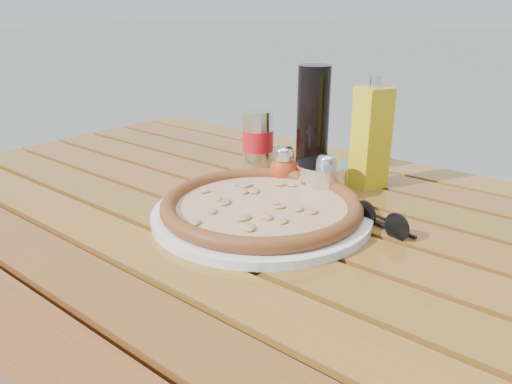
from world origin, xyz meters
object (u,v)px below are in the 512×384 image
Objects in this scene: table at (249,252)px; olive_oil_cruet at (371,137)px; pizza at (262,205)px; soda_can at (258,139)px; dark_bottle at (313,120)px; parmesan_tin at (322,178)px; plate at (261,214)px; oregano_shaker at (327,176)px; pepper_shaker at (283,167)px; sunglasses at (381,221)px.

olive_oil_cruet is at bearing 69.49° from table.
pizza is 0.30m from soda_can.
olive_oil_cruet is (0.09, 0.25, 0.17)m from table.
dark_bottle reaches higher than parmesan_tin.
pizza is at bearing 138.81° from plate.
plate is 4.39× the size of oregano_shaker.
parmesan_tin is at bearing -18.01° from soda_can.
table is at bearing -110.51° from olive_oil_cruet.
plate is 3.07× the size of parmesan_tin.
olive_oil_cruet is 0.12m from parmesan_tin.
table is 6.36× the size of dark_bottle.
soda_can is at bearing 130.45° from pizza.
soda_can is (-0.16, 0.22, 0.13)m from table.
dark_bottle reaches higher than pizza.
pizza is 3.04× the size of parmesan_tin.
oregano_shaker is 0.01m from parmesan_tin.
olive_oil_cruet is at bearing 76.85° from pizza.
pepper_shaker reaches higher than table.
pizza is 0.16m from oregano_shaker.
sunglasses is at bearing -26.29° from parmesan_tin.
parmesan_tin is (-0.04, -0.10, -0.07)m from olive_oil_cruet.
pizza is at bearing -141.09° from sunglasses.
pepper_shaker is 0.09m from oregano_shaker.
soda_can is at bearing 125.92° from table.
pizza is at bearing -99.83° from oregano_shaker.
pizza is 0.28m from dark_bottle.
oregano_shaker is 0.74× the size of sunglasses.
parmesan_tin is at bearing 6.98° from pepper_shaker.
plate is at bearing -74.12° from dark_bottle.
olive_oil_cruet is at bearing 137.62° from sunglasses.
table is 3.89× the size of plate.
olive_oil_cruet reaches higher than parmesan_tin.
pepper_shaker is at bearing -173.02° from parmesan_tin.
parmesan_tin reaches higher than sunglasses.
dark_bottle reaches higher than oregano_shaker.
table is 12.59× the size of sunglasses.
soda_can is 0.40m from sunglasses.
dark_bottle is at bearing 105.88° from pizza.
plate is 0.28m from olive_oil_cruet.
pizza is at bearing -95.58° from parmesan_tin.
oregano_shaker is 0.16m from dark_bottle.
oregano_shaker is at bearing -14.26° from parmesan_tin.
plate is 3.00× the size of soda_can.
sunglasses is at bearing 19.52° from table.
oregano_shaker is (0.03, 0.16, 0.03)m from plate.
dark_bottle is (-0.07, 0.26, 0.10)m from plate.
table is 17.07× the size of oregano_shaker.
pepper_shaker is at bearing 114.00° from plate.
sunglasses is at bearing -15.91° from pepper_shaker.
sunglasses is (0.16, -0.08, -0.01)m from parmesan_tin.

